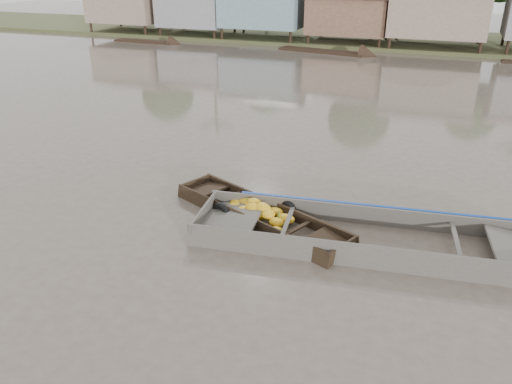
% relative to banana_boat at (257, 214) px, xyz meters
% --- Properties ---
extents(ground, '(120.00, 120.00, 0.00)m').
position_rel_banana_boat_xyz_m(ground, '(0.41, -0.52, -0.13)').
color(ground, '#534A40').
rests_on(ground, ground).
extents(riverbank, '(120.00, 12.47, 10.22)m').
position_rel_banana_boat_xyz_m(riverbank, '(3.44, 31.34, 2.94)').
color(riverbank, '#384723').
rests_on(riverbank, ground).
extents(banana_boat, '(5.18, 3.20, 0.71)m').
position_rel_banana_boat_xyz_m(banana_boat, '(0.00, 0.00, 0.00)').
color(banana_boat, black).
rests_on(banana_boat, ground).
extents(viewer_boat, '(8.22, 3.05, 0.65)m').
position_rel_banana_boat_xyz_m(viewer_boat, '(2.82, -0.24, -0.06)').
color(viewer_boat, '#46403B').
rests_on(viewer_boat, ground).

